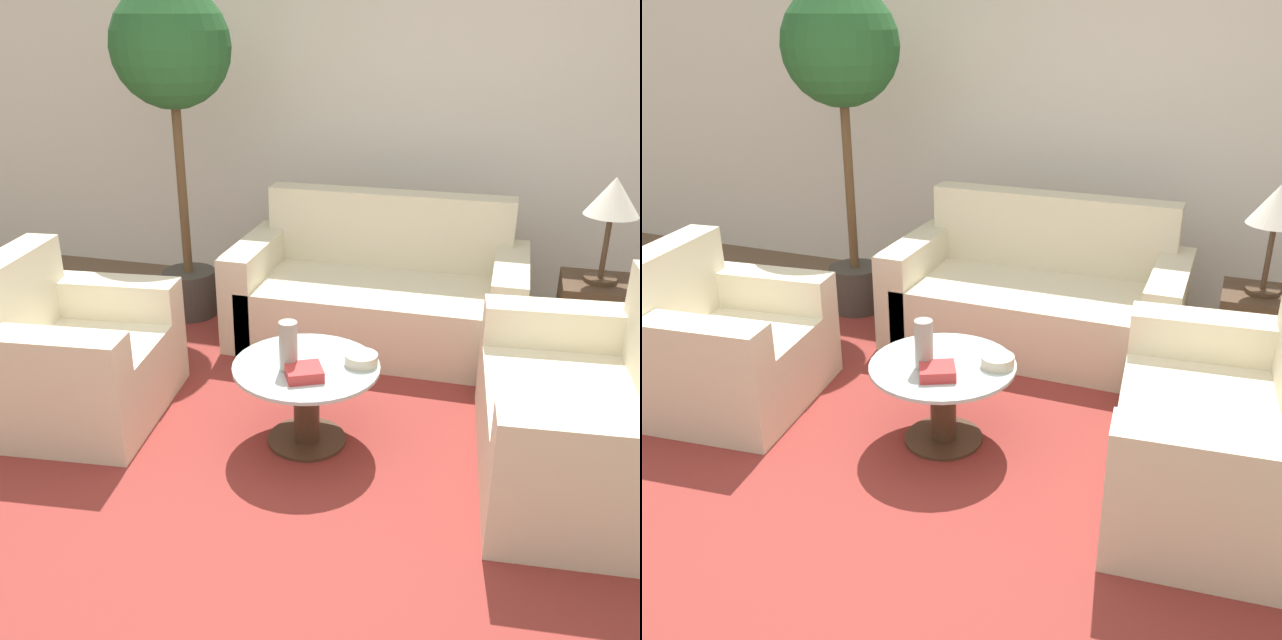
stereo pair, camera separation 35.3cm
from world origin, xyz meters
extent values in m
plane|color=brown|center=(0.00, 0.00, 0.00)|extent=(14.00, 14.00, 0.00)
cube|color=white|center=(0.00, 2.91, 1.30)|extent=(10.00, 0.06, 2.60)
cube|color=maroon|center=(0.07, 0.66, 0.00)|extent=(3.50, 3.44, 0.01)
cube|color=beige|center=(0.17, 1.88, 0.21)|extent=(1.59, 0.89, 0.41)
cube|color=beige|center=(0.17, 2.23, 0.45)|extent=(1.59, 0.18, 0.89)
cube|color=beige|center=(-0.62, 1.88, 0.31)|extent=(0.20, 0.89, 0.62)
cube|color=beige|center=(0.97, 1.88, 0.31)|extent=(0.20, 0.89, 0.62)
cube|color=beige|center=(-1.14, 0.63, 0.21)|extent=(0.89, 0.81, 0.41)
cube|color=beige|center=(-1.45, 0.60, 0.43)|extent=(0.26, 0.74, 0.86)
cube|color=beige|center=(-1.10, 0.27, 0.31)|extent=(0.83, 0.29, 0.62)
cube|color=beige|center=(-1.18, 0.99, 0.31)|extent=(0.83, 0.29, 0.62)
cube|color=beige|center=(1.32, 0.72, 0.21)|extent=(0.94, 1.16, 0.41)
cube|color=beige|center=(1.27, 1.26, 0.31)|extent=(0.86, 0.27, 0.62)
cube|color=beige|center=(1.37, 0.17, 0.31)|extent=(0.86, 0.27, 0.62)
cylinder|color=#422D1E|center=(0.07, 0.66, 0.01)|extent=(0.39, 0.39, 0.02)
cylinder|color=#422D1E|center=(0.07, 0.66, 0.20)|extent=(0.13, 0.13, 0.41)
cylinder|color=#B2C6C6|center=(0.07, 0.66, 0.42)|extent=(0.70, 0.70, 0.02)
cube|color=#422D1E|center=(1.45, 1.83, 0.28)|extent=(0.41, 0.41, 0.56)
cylinder|color=#422D1E|center=(1.45, 1.83, 0.57)|extent=(0.18, 0.18, 0.02)
cylinder|color=#422D1E|center=(1.45, 1.83, 0.76)|extent=(0.03, 0.03, 0.36)
cone|color=white|center=(1.45, 1.83, 1.05)|extent=(0.29, 0.29, 0.21)
cylinder|color=#3D3833|center=(-1.16, 1.99, 0.16)|extent=(0.36, 0.36, 0.32)
cylinder|color=brown|center=(-1.16, 1.99, 0.94)|extent=(0.06, 0.06, 1.24)
sphere|color=#235628|center=(-1.16, 1.99, 1.76)|extent=(0.74, 0.74, 0.74)
cylinder|color=#9E998E|center=(0.00, 0.60, 0.55)|extent=(0.09, 0.09, 0.24)
cylinder|color=beige|center=(0.32, 0.74, 0.45)|extent=(0.16, 0.16, 0.05)
cube|color=#BC3333|center=(0.09, 0.54, 0.45)|extent=(0.21, 0.21, 0.05)
camera|label=1|loc=(0.91, -2.21, 1.98)|focal=40.00mm
camera|label=2|loc=(1.25, -2.10, 1.98)|focal=40.00mm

